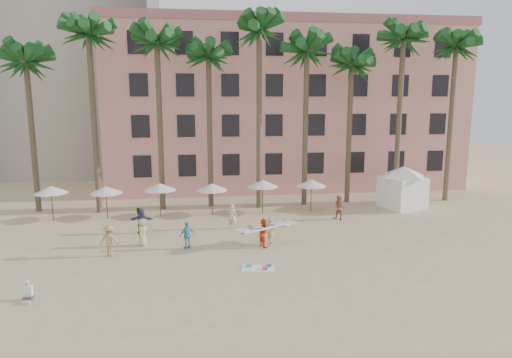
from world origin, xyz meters
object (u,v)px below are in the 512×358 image
at_px(cabana, 403,183).
at_px(carrier_yellow, 271,229).
at_px(pink_hotel, 282,108).
at_px(carrier_white, 264,232).

distance_m(cabana, carrier_yellow, 14.96).
xyz_separation_m(pink_hotel, carrier_white, (-5.08, -21.63, -7.04)).
bearing_deg(pink_hotel, carrier_white, -103.22).
bearing_deg(pink_hotel, cabana, -58.72).
bearing_deg(carrier_yellow, pink_hotel, 77.90).
xyz_separation_m(pink_hotel, carrier_yellow, (-4.55, -21.23, -7.02)).
distance_m(pink_hotel, carrier_yellow, 22.82).
distance_m(pink_hotel, cabana, 16.40).
distance_m(carrier_yellow, carrier_white, 0.66).
xyz_separation_m(cabana, carrier_yellow, (-12.49, -8.17, -1.09)).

